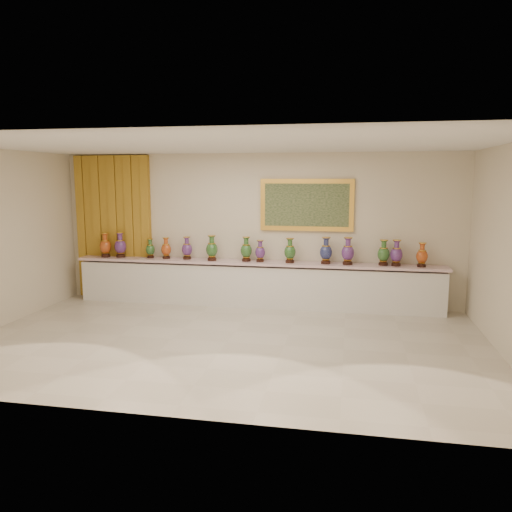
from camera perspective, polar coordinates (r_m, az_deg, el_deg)
The scene contains 18 objects.
ground at distance 7.84m, azimuth -3.32°, elevation -9.80°, with size 8.00×8.00×0.00m, color beige.
room at distance 10.57m, azimuth -12.80°, elevation 3.59°, with size 8.00×8.00×8.00m.
counter at distance 9.87m, azimuth -0.14°, elevation -3.27°, with size 7.28×0.48×0.90m.
vase_0 at distance 10.76m, azimuth -16.83°, elevation 1.08°, with size 0.27×0.27×0.50m.
vase_1 at distance 10.64m, azimuth -15.24°, elevation 1.10°, with size 0.31×0.31×0.52m.
vase_2 at distance 10.40m, azimuth -11.98°, elevation 0.75°, with size 0.22×0.22×0.40m.
vase_3 at distance 10.26m, azimuth -10.23°, elevation 0.78°, with size 0.26×0.26×0.43m.
vase_4 at distance 10.12m, azimuth -7.89°, elevation 0.78°, with size 0.25×0.25×0.45m.
vase_5 at distance 9.89m, azimuth -5.07°, elevation 0.78°, with size 0.29×0.29×0.50m.
vase_6 at distance 9.77m, azimuth -1.12°, elevation 0.66°, with size 0.28×0.28×0.48m.
vase_7 at distance 9.71m, azimuth 0.48°, elevation 0.45°, with size 0.24×0.24×0.42m.
vase_8 at distance 9.61m, azimuth 3.90°, elevation 0.49°, with size 0.26×0.26×0.48m.
vase_9 at distance 9.57m, azimuth 8.00°, elevation 0.47°, with size 0.30×0.30×0.51m.
vase_10 at distance 9.54m, azimuth 10.45°, elevation 0.41°, with size 0.24×0.24×0.52m.
vase_11 at distance 9.60m, azimuth 14.37°, elevation 0.24°, with size 0.28×0.28×0.48m.
vase_12 at distance 9.60m, azimuth 15.75°, elevation 0.19°, with size 0.24×0.24×0.49m.
vase_13 at distance 9.64m, azimuth 18.44°, elevation 0.00°, with size 0.26×0.26×0.45m.
label_card at distance 10.33m, azimuth -12.86°, elevation -0.32°, with size 0.10×0.06×0.00m, color white.
Camera 1 is at (1.82, -7.21, 2.50)m, focal length 35.00 mm.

